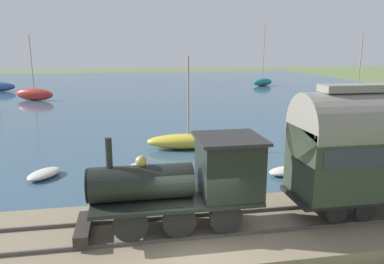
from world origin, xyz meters
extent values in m
plane|color=#607542|center=(0.00, 0.00, 0.00)|extent=(200.00, 200.00, 0.00)
cube|color=#38566B|center=(43.89, 0.00, 0.00)|extent=(80.00, 80.00, 0.01)
cube|color=#84755B|center=(1.18, 0.00, 0.24)|extent=(4.82, 56.00, 0.48)
cube|color=#4C4742|center=(0.40, 0.00, 0.54)|extent=(0.07, 54.88, 0.12)
cube|color=#4C4742|center=(1.96, 0.00, 0.54)|extent=(0.07, 54.88, 0.12)
cylinder|color=black|center=(0.40, -0.90, 1.12)|extent=(0.12, 1.05, 1.05)
cylinder|color=black|center=(1.96, -0.90, 1.12)|extent=(0.12, 1.05, 1.05)
cylinder|color=black|center=(0.40, 0.57, 1.12)|extent=(0.12, 1.05, 1.05)
cylinder|color=black|center=(1.96, 0.57, 1.12)|extent=(0.12, 1.05, 1.05)
cylinder|color=black|center=(0.40, 2.05, 1.12)|extent=(0.12, 1.05, 1.05)
cylinder|color=black|center=(1.96, 2.05, 1.12)|extent=(0.12, 1.05, 1.05)
cube|color=black|center=(1.18, 0.57, 1.55)|extent=(2.07, 5.37, 0.12)
cylinder|color=black|center=(1.18, 1.65, 2.18)|extent=(1.12, 3.22, 1.12)
cylinder|color=black|center=(1.18, 3.30, 2.18)|extent=(1.07, 0.08, 1.07)
cylinder|color=black|center=(1.18, 2.61, 3.20)|extent=(0.20, 0.20, 0.93)
sphere|color=tan|center=(1.18, 1.65, 2.88)|extent=(0.36, 0.36, 0.36)
cube|color=black|center=(1.18, -1.17, 2.53)|extent=(1.97, 1.88, 1.82)
cube|color=#282828|center=(1.18, -1.17, 3.49)|extent=(2.17, 2.12, 0.10)
cube|color=#2D2823|center=(1.18, 3.51, 0.78)|extent=(1.87, 0.44, 0.32)
cylinder|color=black|center=(0.40, -5.72, 0.98)|extent=(0.12, 0.76, 0.76)
cylinder|color=black|center=(1.96, -5.72, 0.98)|extent=(0.12, 0.76, 0.76)
cylinder|color=black|center=(0.40, -4.69, 0.98)|extent=(0.12, 0.76, 0.76)
cylinder|color=black|center=(1.96, -4.69, 0.98)|extent=(0.12, 0.76, 0.76)
ellipsoid|color=gold|center=(12.50, -1.74, 0.49)|extent=(2.05, 5.36, 0.96)
cylinder|color=#9E8460|center=(12.50, -1.74, 3.39)|extent=(0.10, 0.10, 4.85)
ellipsoid|color=#B72D23|center=(36.95, 12.75, 0.72)|extent=(2.78, 4.87, 1.42)
cylinder|color=#9E8460|center=(36.95, 12.75, 4.53)|extent=(0.10, 0.10, 6.19)
ellipsoid|color=#1E707A|center=(48.05, -19.96, 0.62)|extent=(3.06, 4.21, 1.23)
cylinder|color=#9E8460|center=(48.05, -19.96, 5.42)|extent=(0.10, 0.10, 8.36)
ellipsoid|color=#192347|center=(22.01, -19.58, 0.47)|extent=(3.55, 6.09, 0.93)
cylinder|color=#9E8460|center=(22.01, -19.58, 4.18)|extent=(0.10, 0.10, 6.47)
ellipsoid|color=beige|center=(8.39, 1.75, 0.22)|extent=(2.84, 2.25, 0.42)
ellipsoid|color=beige|center=(8.54, 6.17, 0.20)|extent=(2.26, 1.96, 0.38)
ellipsoid|color=beige|center=(6.79, -5.87, 0.21)|extent=(1.41, 2.21, 0.40)
camera|label=1|loc=(-10.04, 2.03, 6.38)|focal=35.00mm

